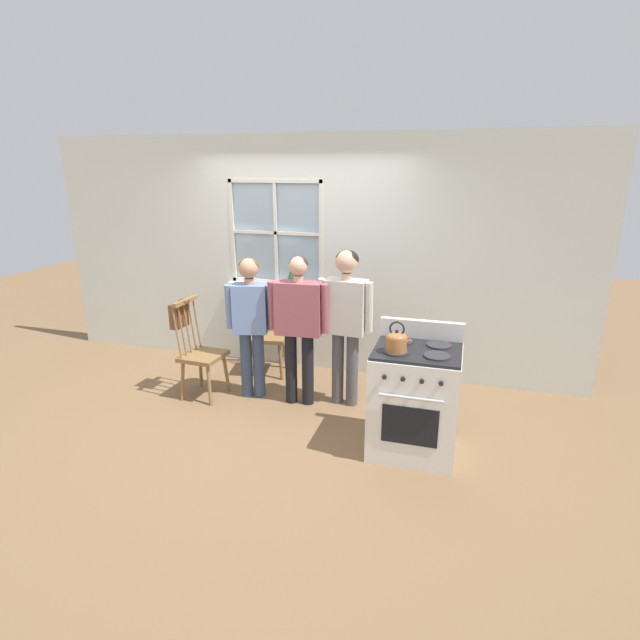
% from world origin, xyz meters
% --- Properties ---
extents(ground_plane, '(16.00, 16.00, 0.00)m').
position_xyz_m(ground_plane, '(0.00, 0.00, 0.00)').
color(ground_plane, brown).
extents(wall_back, '(6.40, 0.16, 2.70)m').
position_xyz_m(wall_back, '(0.02, 1.40, 1.33)').
color(wall_back, silver).
rests_on(wall_back, ground_plane).
extents(chair_by_window, '(0.43, 0.44, 1.05)m').
position_xyz_m(chair_by_window, '(-0.78, 0.28, 0.46)').
color(chair_by_window, olive).
rests_on(chair_by_window, ground_plane).
extents(chair_near_wall, '(0.49, 0.48, 1.05)m').
position_xyz_m(chair_near_wall, '(-0.34, 1.05, 0.46)').
color(chair_near_wall, olive).
rests_on(chair_near_wall, ground_plane).
extents(person_elderly_left, '(0.51, 0.29, 1.48)m').
position_xyz_m(person_elderly_left, '(-0.26, 0.42, 0.89)').
color(person_elderly_left, '#384766').
rests_on(person_elderly_left, ground_plane).
extents(person_teen_center, '(0.61, 0.24, 1.53)m').
position_xyz_m(person_teen_center, '(0.26, 0.41, 0.92)').
color(person_teen_center, black).
rests_on(person_teen_center, ground_plane).
extents(person_adult_right, '(0.56, 0.25, 1.59)m').
position_xyz_m(person_adult_right, '(0.71, 0.53, 0.98)').
color(person_adult_right, '#4C4C51').
rests_on(person_adult_right, ground_plane).
extents(stove, '(0.71, 0.68, 1.08)m').
position_xyz_m(stove, '(1.48, -0.17, 0.47)').
color(stove, white).
rests_on(stove, ground_plane).
extents(kettle, '(0.21, 0.17, 0.25)m').
position_xyz_m(kettle, '(1.32, -0.30, 1.02)').
color(kettle, '#A86638').
rests_on(kettle, stove).
extents(potted_plant, '(0.12, 0.12, 0.27)m').
position_xyz_m(potted_plant, '(-0.11, 1.31, 1.10)').
color(potted_plant, '#42474C').
rests_on(potted_plant, wall_back).
extents(handbag, '(0.20, 0.22, 0.31)m').
position_xyz_m(handbag, '(-1.01, 0.29, 0.88)').
color(handbag, brown).
rests_on(handbag, chair_by_window).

